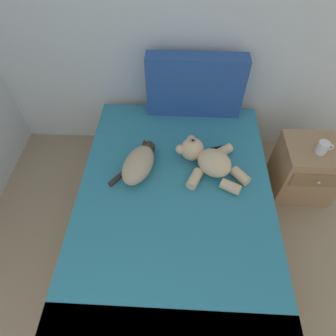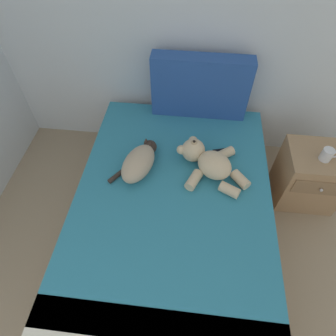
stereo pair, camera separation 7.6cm
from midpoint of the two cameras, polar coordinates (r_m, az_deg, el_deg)
The scene contains 8 objects.
wall_back at distance 2.22m, azimuth 16.75°, elevation 29.39°, with size 3.87×0.06×2.58m, color silver.
bed at distance 2.07m, azimuth 1.91°, elevation -9.98°, with size 1.34×1.94×0.49m.
patterned_cushion at distance 2.29m, azimuth 7.45°, elevation 15.79°, with size 0.75×0.14×0.50m.
cat at distance 1.95m, azimuth -4.65°, elevation 1.24°, with size 0.33×0.42×0.15m.
teddy_bear at distance 1.97m, azimuth 9.15°, elevation 1.30°, with size 0.51×0.46×0.18m.
cell_phone at distance 2.14m, azimuth 12.07°, elevation 3.07°, with size 0.16×0.11×0.01m.
nightstand at distance 2.53m, azimuth 27.28°, elevation -1.52°, with size 0.46×0.41×0.51m.
mug at distance 2.30m, azimuth 30.15°, elevation 2.31°, with size 0.12×0.08×0.09m.
Camera 2 is at (1.58, 1.65, 2.05)m, focal length 30.39 mm.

